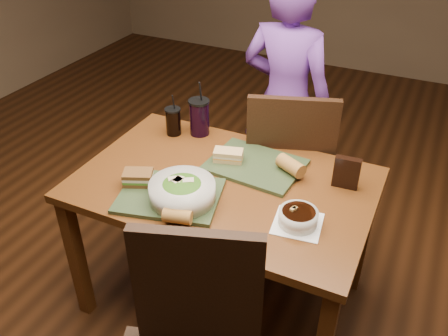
{
  "coord_description": "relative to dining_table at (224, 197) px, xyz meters",
  "views": [
    {
      "loc": [
        0.74,
        -1.56,
        1.96
      ],
      "look_at": [
        0.0,
        0.0,
        0.82
      ],
      "focal_mm": 38.0,
      "sensor_mm": 36.0,
      "label": 1
    }
  ],
  "objects": [
    {
      "name": "chair_far",
      "position": [
        0.17,
        0.51,
        -0.09
      ],
      "size": [
        0.56,
        0.57,
        1.02
      ],
      "color": "black",
      "rests_on": "ground"
    },
    {
      "name": "baguette_far",
      "position": [
        0.25,
        0.17,
        0.14
      ],
      "size": [
        0.15,
        0.12,
        0.07
      ],
      "primitive_type": "cylinder",
      "rotation": [
        0.0,
        1.57,
        -0.48
      ],
      "color": "#AD7533",
      "rests_on": "tray_far"
    },
    {
      "name": "cup_cola",
      "position": [
        -0.42,
        0.28,
        0.16
      ],
      "size": [
        0.08,
        0.08,
        0.22
      ],
      "color": "black",
      "rests_on": "dining_table"
    },
    {
      "name": "sandwich_far",
      "position": [
        -0.04,
        0.14,
        0.14
      ],
      "size": [
        0.15,
        0.11,
        0.05
      ],
      "color": "tan",
      "rests_on": "tray_far"
    },
    {
      "name": "dining_table",
      "position": [
        0.0,
        0.0,
        0.0
      ],
      "size": [
        1.3,
        0.85,
        0.75
      ],
      "color": "#5A3012",
      "rests_on": "ground"
    },
    {
      "name": "tray_near",
      "position": [
        -0.16,
        -0.21,
        0.1
      ],
      "size": [
        0.48,
        0.41,
        0.02
      ],
      "primitive_type": "cube",
      "rotation": [
        0.0,
        0.0,
        0.24
      ],
      "color": "#2F3E22",
      "rests_on": "dining_table"
    },
    {
      "name": "chip_bag",
      "position": [
        0.49,
        0.19,
        0.16
      ],
      "size": [
        0.11,
        0.04,
        0.15
      ],
      "primitive_type": "cube",
      "rotation": [
        0.0,
        0.0,
        0.08
      ],
      "color": "black",
      "rests_on": "dining_table"
    },
    {
      "name": "ground",
      "position": [
        0.0,
        0.0,
        -0.66
      ],
      "size": [
        6.0,
        6.0,
        0.0
      ],
      "primitive_type": "plane",
      "color": "#381C0B",
      "rests_on": "ground"
    },
    {
      "name": "soup_bowl",
      "position": [
        0.39,
        -0.14,
        0.13
      ],
      "size": [
        0.21,
        0.21,
        0.08
      ],
      "color": "white",
      "rests_on": "dining_table"
    },
    {
      "name": "sandwich_near",
      "position": [
        -0.32,
        -0.2,
        0.14
      ],
      "size": [
        0.15,
        0.13,
        0.06
      ],
      "color": "#593819",
      "rests_on": "tray_near"
    },
    {
      "name": "tray_far",
      "position": [
        0.08,
        0.17,
        0.1
      ],
      "size": [
        0.44,
        0.35,
        0.02
      ],
      "primitive_type": "cube",
      "rotation": [
        0.0,
        0.0,
        -0.08
      ],
      "color": "#2F3E22",
      "rests_on": "dining_table"
    },
    {
      "name": "baguette_near",
      "position": [
        -0.03,
        -0.35,
        0.14
      ],
      "size": [
        0.12,
        0.08,
        0.06
      ],
      "primitive_type": "cylinder",
      "rotation": [
        0.0,
        1.57,
        0.24
      ],
      "color": "#AD7533",
      "rests_on": "tray_near"
    },
    {
      "name": "cup_berry",
      "position": [
        -0.3,
        0.34,
        0.19
      ],
      "size": [
        0.11,
        0.11,
        0.29
      ],
      "color": "black",
      "rests_on": "dining_table"
    },
    {
      "name": "diner",
      "position": [
        -0.01,
        0.86,
        0.1
      ],
      "size": [
        0.58,
        0.41,
        1.51
      ],
      "primitive_type": "imported",
      "rotation": [
        0.0,
        0.0,
        3.05
      ],
      "color": "#6F399D",
      "rests_on": "ground"
    },
    {
      "name": "salad_bowl",
      "position": [
        -0.09,
        -0.22,
        0.15
      ],
      "size": [
        0.27,
        0.27,
        0.09
      ],
      "color": "silver",
      "rests_on": "tray_near"
    }
  ]
}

